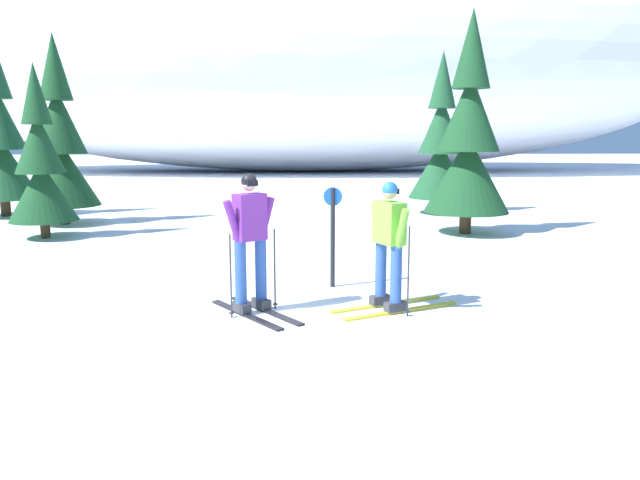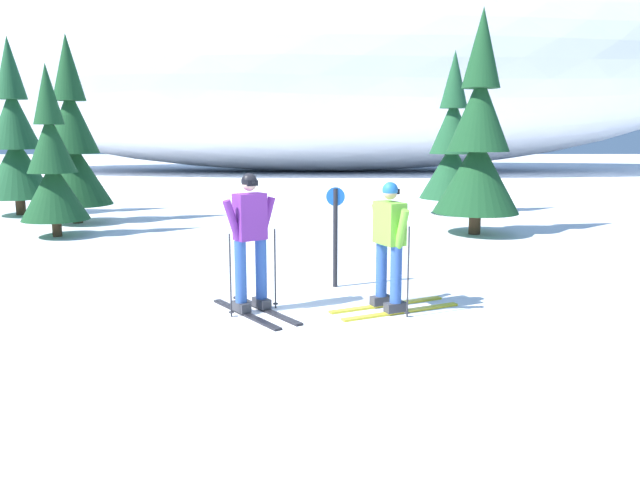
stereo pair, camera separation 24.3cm
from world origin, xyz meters
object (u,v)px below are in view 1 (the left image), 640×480
(pine_tree_center, at_px, (40,166))
(pine_tree_far_right, at_px, (441,147))
(skier_purple_jacket, at_px, (251,241))
(trail_marker_post, at_px, (333,231))
(pine_tree_center_left, at_px, (60,146))
(skier_lime_jacket, at_px, (389,243))
(pine_tree_far_left, at_px, (0,142))
(pine_tree_center_right, at_px, (469,142))

(pine_tree_center, bearing_deg, pine_tree_far_right, 21.19)
(skier_purple_jacket, bearing_deg, trail_marker_post, 48.75)
(pine_tree_center_left, xyz_separation_m, pine_tree_far_right, (10.09, 1.67, -0.08))
(skier_lime_jacket, height_order, pine_tree_center, pine_tree_center)
(pine_tree_far_left, relative_size, pine_tree_far_right, 1.08)
(pine_tree_center, relative_size, pine_tree_center_right, 0.76)
(skier_lime_jacket, bearing_deg, pine_tree_far_left, 134.08)
(pine_tree_center_right, bearing_deg, trail_marker_post, -124.81)
(skier_lime_jacket, relative_size, skier_purple_jacket, 0.98)
(pine_tree_center_left, distance_m, pine_tree_far_right, 10.23)
(skier_purple_jacket, height_order, trail_marker_post, skier_purple_jacket)
(skier_purple_jacket, relative_size, pine_tree_center_left, 0.38)
(pine_tree_center_left, xyz_separation_m, trail_marker_post, (6.48, -6.79, -1.13))
(pine_tree_far_right, bearing_deg, pine_tree_center, -158.81)
(pine_tree_center, bearing_deg, skier_purple_jacket, -50.09)
(pine_tree_center, bearing_deg, pine_tree_center_right, 1.32)
(skier_purple_jacket, xyz_separation_m, trail_marker_post, (1.14, 1.30, -0.09))
(pine_tree_center, bearing_deg, skier_lime_jacket, -41.12)
(pine_tree_center, bearing_deg, pine_tree_far_left, 124.45)
(pine_tree_far_left, height_order, pine_tree_center, pine_tree_far_left)
(pine_tree_center, distance_m, pine_tree_center_right, 9.56)
(pine_tree_center_left, height_order, pine_tree_far_right, pine_tree_center_left)
(pine_tree_far_left, xyz_separation_m, pine_tree_center, (2.56, -3.73, -0.47))
(skier_lime_jacket, relative_size, trail_marker_post, 1.16)
(pine_tree_far_left, distance_m, pine_tree_center_left, 2.75)
(skier_lime_jacket, xyz_separation_m, pine_tree_far_left, (-9.36, 9.67, 1.17))
(pine_tree_center_right, distance_m, trail_marker_post, 6.09)
(skier_lime_jacket, bearing_deg, trail_marker_post, 117.68)
(pine_tree_center, height_order, trail_marker_post, pine_tree_center)
(pine_tree_far_left, bearing_deg, trail_marker_post, -44.01)
(skier_lime_jacket, bearing_deg, pine_tree_center_right, 66.02)
(pine_tree_center_right, bearing_deg, skier_purple_jacket, -126.26)
(pine_tree_far_right, relative_size, trail_marker_post, 3.01)
(pine_tree_center_right, height_order, trail_marker_post, pine_tree_center_right)
(skier_purple_jacket, distance_m, pine_tree_far_left, 12.35)
(pine_tree_far_left, relative_size, trail_marker_post, 3.25)
(pine_tree_far_left, bearing_deg, pine_tree_center_right, -16.17)
(skier_purple_jacket, height_order, pine_tree_center_left, pine_tree_center_left)
(skier_purple_jacket, xyz_separation_m, pine_tree_center_right, (4.54, 6.20, 1.16))
(skier_purple_jacket, distance_m, pine_tree_center, 7.82)
(skier_purple_jacket, distance_m, pine_tree_center_right, 7.77)
(skier_purple_jacket, height_order, pine_tree_far_left, pine_tree_far_left)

